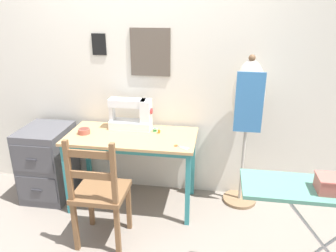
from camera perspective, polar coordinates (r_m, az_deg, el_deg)
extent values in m
plane|color=gray|center=(3.10, -7.30, -16.02)|extent=(14.00, 14.00, 0.00)
cube|color=silver|center=(3.16, -5.13, 10.27)|extent=(10.00, 0.05, 2.55)
cube|color=brown|center=(3.08, -3.10, 12.69)|extent=(0.37, 0.02, 0.43)
cube|color=black|center=(3.21, -11.93, 13.75)|extent=(0.13, 0.01, 0.20)
cube|color=tan|center=(2.99, -6.40, -1.81)|extent=(1.17, 0.58, 0.02)
cube|color=teal|center=(2.78, -7.70, -4.39)|extent=(1.09, 0.03, 0.04)
cube|color=teal|center=(3.12, -17.20, -8.97)|extent=(0.04, 0.04, 0.69)
cube|color=teal|center=(2.85, 3.45, -11.11)|extent=(0.04, 0.04, 0.69)
cube|color=teal|center=(3.52, -13.75, -5.06)|extent=(0.04, 0.04, 0.69)
cube|color=teal|center=(3.28, 4.33, -6.51)|extent=(0.04, 0.04, 0.69)
cube|color=white|center=(3.13, -6.51, 0.25)|extent=(0.39, 0.16, 0.08)
cube|color=white|center=(3.04, -3.89, 2.65)|extent=(0.09, 0.14, 0.21)
cube|color=white|center=(3.06, -7.08, 4.04)|extent=(0.35, 0.12, 0.07)
cube|color=white|center=(3.14, -9.71, 2.31)|extent=(0.04, 0.09, 0.14)
cylinder|color=#B22D2D|center=(3.03, -2.91, 2.60)|extent=(0.02, 0.06, 0.06)
cylinder|color=#99999E|center=(3.01, -3.94, 4.76)|extent=(0.01, 0.01, 0.02)
cylinder|color=#B25647|center=(3.09, -14.40, -0.87)|extent=(0.11, 0.11, 0.05)
cylinder|color=brown|center=(3.08, -14.44, -0.51)|extent=(0.09, 0.09, 0.01)
cube|color=silver|center=(2.72, 2.68, -3.73)|extent=(0.10, 0.04, 0.00)
cube|color=silver|center=(2.71, 2.51, -3.84)|extent=(0.09, 0.07, 0.00)
torus|color=#DB511E|center=(2.75, 1.35, -3.45)|extent=(0.03, 0.03, 0.01)
torus|color=#DB511E|center=(2.75, 1.41, -3.42)|extent=(0.03, 0.03, 0.01)
cylinder|color=green|center=(3.04, -2.29, -0.71)|extent=(0.04, 0.04, 0.03)
cylinder|color=beige|center=(3.04, -2.29, -0.45)|extent=(0.04, 0.04, 0.00)
cylinder|color=beige|center=(3.05, -2.28, -0.97)|extent=(0.04, 0.04, 0.00)
cylinder|color=orange|center=(3.00, -1.56, -0.92)|extent=(0.02, 0.02, 0.04)
cylinder|color=beige|center=(2.99, -1.56, -0.57)|extent=(0.03, 0.03, 0.00)
cylinder|color=beige|center=(3.01, -1.56, -1.27)|extent=(0.03, 0.03, 0.00)
cube|color=brown|center=(2.68, -11.56, -11.14)|extent=(0.40, 0.38, 0.04)
cube|color=brown|center=(2.99, -13.30, -12.98)|extent=(0.04, 0.04, 0.43)
cube|color=brown|center=(2.89, -6.85, -13.83)|extent=(0.04, 0.04, 0.43)
cube|color=brown|center=(2.76, -15.83, -16.55)|extent=(0.04, 0.04, 0.43)
cube|color=brown|center=(2.65, -8.78, -17.68)|extent=(0.04, 0.04, 0.43)
cube|color=brown|center=(2.49, -16.95, -7.45)|extent=(0.04, 0.04, 0.48)
cube|color=brown|center=(2.37, -9.44, -8.29)|extent=(0.04, 0.04, 0.48)
cube|color=brown|center=(2.36, -13.58, -4.81)|extent=(0.34, 0.02, 0.06)
cube|color=brown|center=(2.44, -13.24, -8.37)|extent=(0.34, 0.02, 0.06)
cube|color=#4C4C51|center=(3.47, -20.12, -5.94)|extent=(0.43, 0.51, 0.72)
cube|color=#46464B|center=(3.21, -22.62, -5.42)|extent=(0.39, 0.01, 0.26)
cube|color=#333338|center=(3.20, -22.71, -5.50)|extent=(0.10, 0.01, 0.02)
cube|color=#46464B|center=(3.35, -21.86, -10.29)|extent=(0.39, 0.01, 0.26)
cube|color=#333338|center=(3.35, -21.95, -10.38)|extent=(0.10, 0.01, 0.02)
cylinder|color=#846647|center=(3.40, 12.30, -12.34)|extent=(0.32, 0.32, 0.03)
cylinder|color=#ADA89E|center=(3.19, 12.89, -5.90)|extent=(0.03, 0.03, 0.82)
ellipsoid|color=beige|center=(2.97, 13.87, 5.10)|extent=(0.28, 0.20, 0.63)
sphere|color=brown|center=(2.90, 14.44, 11.41)|extent=(0.06, 0.06, 0.06)
cube|color=teal|center=(2.87, 13.96, 3.92)|extent=(0.24, 0.01, 0.53)
cube|color=#518E7A|center=(2.20, 27.21, -9.95)|extent=(1.09, 0.33, 0.02)
cylinder|color=#B7B7BC|center=(2.42, 25.52, -18.42)|extent=(0.67, 0.02, 0.81)
cylinder|color=#B7B7BC|center=(2.42, 25.52, -18.42)|extent=(0.67, 0.02, 0.81)
cube|color=#AD564C|center=(2.13, 26.72, -9.17)|extent=(0.17, 0.14, 0.09)
cube|color=#BE5F54|center=(2.11, 26.93, -8.04)|extent=(0.18, 0.15, 0.01)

